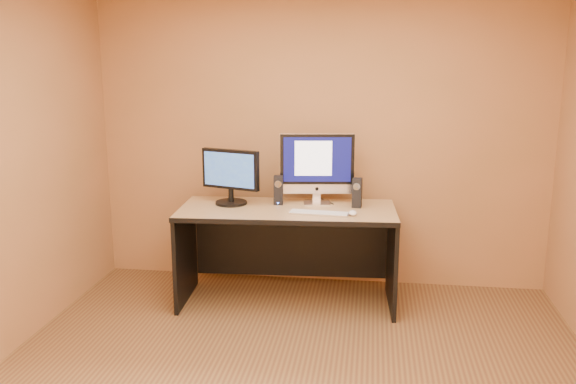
% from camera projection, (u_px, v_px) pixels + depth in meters
% --- Properties ---
extents(walls, '(4.00, 4.00, 2.60)m').
position_uv_depth(walls, '(290.00, 187.00, 3.46)').
color(walls, '#AA7044').
rests_on(walls, ground).
extents(desk, '(1.80, 0.87, 0.81)m').
position_uv_depth(desk, '(287.00, 256.00, 5.05)').
color(desk, tan).
rests_on(desk, ground).
extents(imac, '(0.65, 0.31, 0.60)m').
position_uv_depth(imac, '(317.00, 168.00, 5.06)').
color(imac, silver).
rests_on(imac, desk).
extents(second_monitor, '(0.58, 0.41, 0.46)m').
position_uv_depth(second_monitor, '(231.00, 177.00, 5.06)').
color(second_monitor, black).
rests_on(second_monitor, desk).
extents(speaker_left, '(0.08, 0.08, 0.24)m').
position_uv_depth(speaker_left, '(278.00, 190.00, 5.08)').
color(speaker_left, black).
rests_on(speaker_left, desk).
extents(speaker_right, '(0.08, 0.09, 0.24)m').
position_uv_depth(speaker_right, '(357.00, 193.00, 4.98)').
color(speaker_right, black).
rests_on(speaker_right, desk).
extents(keyboard, '(0.48, 0.17, 0.02)m').
position_uv_depth(keyboard, '(319.00, 213.00, 4.78)').
color(keyboard, silver).
rests_on(keyboard, desk).
extents(mouse, '(0.07, 0.12, 0.04)m').
position_uv_depth(mouse, '(353.00, 213.00, 4.75)').
color(mouse, white).
rests_on(mouse, desk).
extents(cable_a, '(0.14, 0.21, 0.01)m').
position_uv_depth(cable_a, '(326.00, 201.00, 5.20)').
color(cable_a, black).
rests_on(cable_a, desk).
extents(cable_b, '(0.06, 0.19, 0.01)m').
position_uv_depth(cable_b, '(317.00, 200.00, 5.23)').
color(cable_b, black).
rests_on(cable_b, desk).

